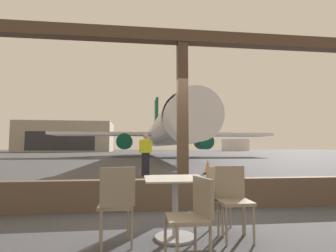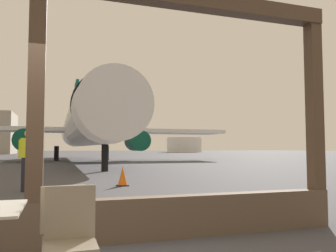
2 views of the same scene
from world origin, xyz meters
name	(u,v)px [view 2 (image 2 of 2)]	position (x,y,z in m)	size (l,w,h in m)	color
ground_plane	(54,158)	(0.00, 40.00, 0.00)	(220.00, 220.00, 0.00)	#424247
window_frame	(35,143)	(0.00, 0.00, 1.28)	(8.63, 0.24, 3.48)	brown
cafe_chair_window_right	(70,234)	(0.37, -1.65, 0.55)	(0.40, 0.40, 0.92)	gray
cafe_chair_aisle_left	(66,227)	(0.35, -1.34, 0.53)	(0.46, 0.46, 0.88)	gray
airplane	(85,126)	(2.67, 27.08, 3.18)	(28.30, 34.28, 9.99)	silver
ground_crew_worker	(28,159)	(-0.51, 5.91, 0.90)	(0.52, 0.30, 1.74)	black
traffic_cone	(123,177)	(2.31, 6.54, 0.29)	(0.36, 0.36, 0.62)	orange
fuel_storage_tank	(184,145)	(35.15, 87.23, 2.09)	(9.98, 9.98, 4.19)	white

